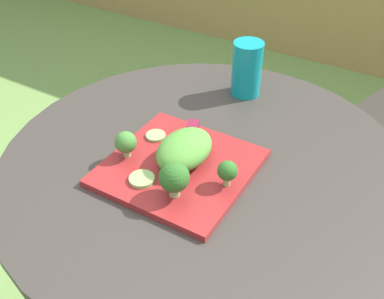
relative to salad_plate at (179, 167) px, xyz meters
name	(u,v)px	position (x,y,z in m)	size (l,w,h in m)	color
patio_table	(203,251)	(0.03, 0.05, -0.29)	(0.85, 0.85, 0.75)	#38332D
salad_plate	(179,167)	(0.00, 0.00, 0.00)	(0.28, 0.28, 0.01)	maroon
drinking_glass	(247,71)	(-0.02, 0.34, 0.05)	(0.07, 0.07, 0.14)	#0F8C93
fork	(186,150)	(-0.01, 0.04, 0.01)	(0.06, 0.15, 0.00)	silver
lettuce_mound	(184,149)	(0.00, 0.02, 0.04)	(0.10, 0.14, 0.06)	#519338
broccoli_floret_0	(227,171)	(0.11, 0.00, 0.04)	(0.04, 0.04, 0.05)	#99B770
broccoli_floret_1	(126,143)	(-0.11, -0.03, 0.04)	(0.04, 0.04, 0.06)	#99B770
broccoli_floret_2	(174,178)	(0.04, -0.08, 0.05)	(0.06, 0.06, 0.07)	#99B770
cucumber_slice_0	(157,135)	(-0.09, 0.06, 0.01)	(0.04, 0.04, 0.01)	#8EB766
cucumber_slice_1	(142,179)	(-0.04, -0.08, 0.01)	(0.05, 0.05, 0.01)	#8EB766
beet_chunk_0	(193,129)	(-0.03, 0.10, 0.02)	(0.03, 0.02, 0.03)	maroon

